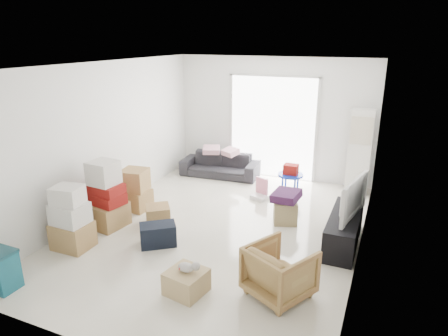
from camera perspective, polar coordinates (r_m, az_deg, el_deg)
The scene contains 20 objects.
room_shell at distance 6.35m, azimuth -0.81°, elevation 2.28°, with size 4.98×6.48×3.18m.
sliding_door at distance 9.09m, azimuth 6.91°, elevation 6.36°, with size 2.10×0.04×2.33m.
ac_tower at distance 8.53m, azimuth 18.81°, elevation 2.16°, with size 0.45×0.30×1.75m, color silver.
tv_console at distance 6.55m, azimuth 16.76°, elevation -8.40°, with size 0.44×1.47×0.49m, color black.
television at distance 6.42m, azimuth 17.02°, elevation -5.88°, with size 1.06×0.61×0.14m, color black.
sofa at distance 9.24m, azimuth -0.58°, elevation 0.96°, with size 1.79×0.52×0.70m, color #27272C.
pillow_left at distance 9.19m, azimuth -1.83°, elevation 3.51°, with size 0.39×0.30×0.12m, color #C08C9C.
pillow_right at distance 9.02m, azimuth 0.92°, elevation 3.24°, with size 0.36×0.28×0.12m, color #C08C9C.
armchair at distance 5.13m, azimuth 7.97°, elevation -14.11°, with size 0.71×0.67×0.73m, color #A48649.
box_stack_a at distance 6.51m, azimuth -21.04°, elevation -7.05°, with size 0.55×0.46×1.00m.
box_stack_b at distance 7.04m, azimuth -16.52°, elevation -4.19°, with size 0.68×0.64×1.15m.
box_stack_c at distance 7.63m, azimuth -12.56°, elevation -3.07°, with size 0.56×0.51×0.78m.
loose_box at distance 7.03m, azimuth -9.41°, elevation -6.64°, with size 0.40×0.40×0.33m, color tan.
duffel_bag at distance 6.36m, azimuth -9.41°, elevation -9.38°, with size 0.54×0.33×0.35m, color black.
ottoman at distance 7.07m, azimuth 8.75°, elevation -6.20°, with size 0.39×0.39×0.39m, color #9E8E5C.
blanket at distance 6.96m, azimuth 8.86°, elevation -4.21°, with size 0.43×0.43×0.14m, color #421B44.
kids_table at distance 8.22m, azimuth 9.50°, elevation -0.74°, with size 0.52×0.52×0.64m.
toy_walker at distance 8.05m, azimuth 5.23°, elevation -3.57°, with size 0.38×0.36×0.41m.
wood_crate at distance 5.26m, azimuth -5.39°, elevation -15.88°, with size 0.45×0.45×0.30m, color tan.
plush_bunny at distance 5.14m, azimuth -5.10°, elevation -13.92°, with size 0.29×0.16×0.14m.
Camera 1 is at (2.49, -5.57, 3.10)m, focal length 32.00 mm.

